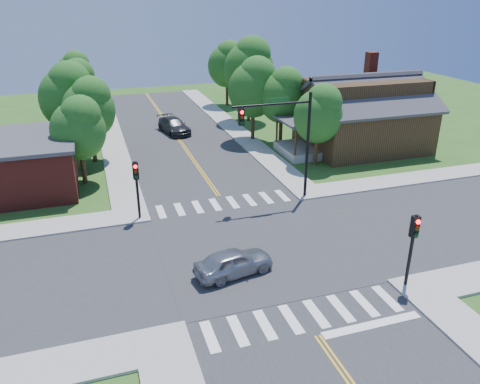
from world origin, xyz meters
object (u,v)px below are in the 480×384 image
object	(u,v)px
house_ne	(363,111)
car_silver	(234,263)
signal_pole_se	(413,238)
car_dgrey	(174,126)
signal_mast_ne	(285,131)
signal_pole_nw	(136,180)

from	to	relation	value
house_ne	car_silver	bearing A→B (deg)	-136.20
signal_pole_se	house_ne	size ratio (longest dim) A/B	0.29
signal_pole_se	car_silver	bearing A→B (deg)	154.62
house_ne	car_silver	world-z (taller)	house_ne
car_dgrey	signal_mast_ne	bearing A→B (deg)	-89.49
car_silver	car_dgrey	world-z (taller)	car_dgrey
signal_pole_nw	car_silver	xyz separation A→B (m)	(3.71, -7.64, -1.98)
signal_pole_nw	house_ne	bearing A→B (deg)	22.69
signal_mast_ne	house_ne	distance (m)	14.23
house_ne	car_silver	xyz separation A→B (m)	(-17.00, -16.30, -2.65)
house_ne	car_dgrey	distance (m)	18.22
signal_pole_nw	car_dgrey	xyz separation A→B (m)	(5.63, 18.55, -1.94)
signal_mast_ne	car_silver	size ratio (longest dim) A/B	1.71
signal_pole_nw	car_dgrey	distance (m)	19.48
signal_mast_ne	signal_pole_se	xyz separation A→B (m)	(1.69, -11.21, -2.19)
signal_mast_ne	house_ne	world-z (taller)	signal_mast_ne
signal_mast_ne	house_ne	xyz separation A→B (m)	(11.19, 8.65, -1.52)
signal_mast_ne	car_silver	bearing A→B (deg)	-127.18
signal_pole_se	house_ne	xyz separation A→B (m)	(9.51, 19.86, 0.67)
house_ne	car_silver	distance (m)	23.70
car_dgrey	signal_pole_nw	bearing A→B (deg)	-118.20
signal_mast_ne	car_silver	distance (m)	10.48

